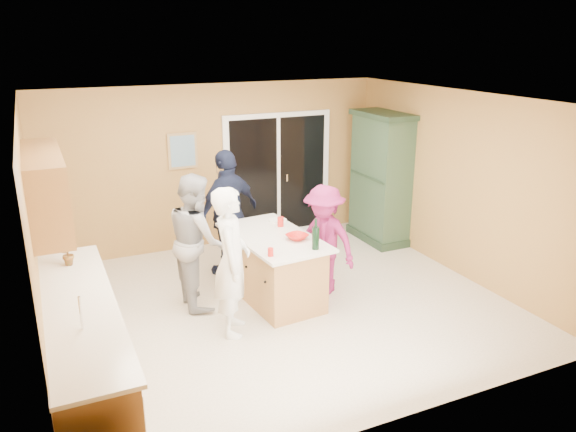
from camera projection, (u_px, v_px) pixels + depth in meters
name	position (u px, v px, depth m)	size (l,w,h in m)	color
floor	(281.00, 305.00, 7.22)	(5.50, 5.50, 0.00)	silver
ceiling	(280.00, 100.00, 6.41)	(5.50, 5.00, 0.10)	white
wall_back	(217.00, 166.00, 8.97)	(5.50, 0.10, 2.60)	tan
wall_front	(402.00, 289.00, 4.65)	(5.50, 0.10, 2.60)	tan
wall_left	(34.00, 241.00, 5.72)	(0.10, 5.00, 2.60)	tan
wall_right	(458.00, 184.00, 7.90)	(0.10, 5.00, 2.60)	tan
left_cabinet_run	(85.00, 357.00, 5.19)	(0.65, 3.05, 1.24)	#AE7C43
upper_cabinets	(46.00, 190.00, 5.44)	(0.35, 1.60, 0.75)	#AE7C43
sliding_door	(278.00, 175.00, 9.44)	(1.90, 0.07, 2.10)	white
framed_picture	(183.00, 151.00, 8.64)	(0.46, 0.04, 0.56)	#A17F50
kitchen_island	(273.00, 269.00, 7.28)	(1.04, 1.73, 0.87)	#AE7C43
green_hutch	(381.00, 179.00, 9.21)	(0.61, 1.17, 2.14)	#213623
woman_white	(232.00, 262.00, 6.32)	(0.64, 0.42, 1.75)	white
woman_grey	(196.00, 240.00, 7.02)	(0.83, 0.65, 1.71)	#98989B
woman_navy	(229.00, 213.00, 7.91)	(1.07, 0.44, 1.82)	#182135
woman_magenta	(324.00, 240.00, 7.37)	(0.95, 0.55, 1.48)	#801B5B
serving_bowl	(297.00, 237.00, 7.00)	(0.26, 0.26, 0.06)	red
tulip_vase	(67.00, 248.00, 5.99)	(0.21, 0.14, 0.39)	#A71310
tumbler_near	(281.00, 222.00, 7.47)	(0.09, 0.09, 0.12)	red
tumbler_far	(271.00, 252.00, 6.47)	(0.07, 0.07, 0.10)	red
wine_bottle	(316.00, 237.00, 6.65)	(0.09, 0.09, 0.38)	black
white_plate	(278.00, 220.00, 7.70)	(0.25, 0.25, 0.02)	white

